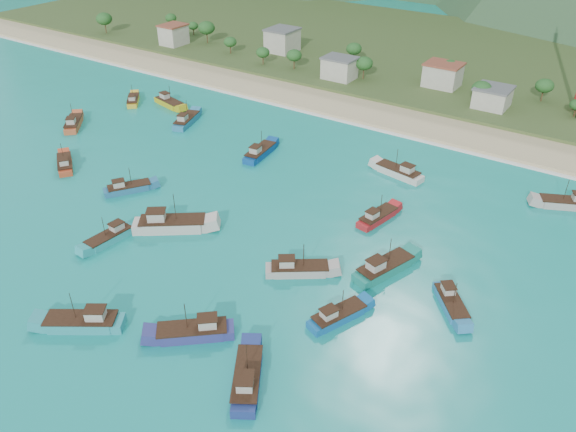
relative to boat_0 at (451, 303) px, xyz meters
The scene contains 25 objects.
ground 38.54m from the boat_0, 158.51° to the right, with size 600.00×600.00×0.00m, color #0C7E8B.
beach 74.13m from the boat_0, 118.93° to the left, with size 400.00×18.00×1.20m, color beige.
land 130.89m from the boat_0, 105.90° to the left, with size 400.00×110.00×2.40m, color #385123.
surf_line 65.98m from the boat_0, 122.92° to the left, with size 400.00×2.50×0.08m, color white.
village 93.31m from the boat_0, 109.51° to the left, with size 217.53×23.95×7.36m.
vegetation 99.78m from the boat_0, 117.25° to the left, with size 273.20×25.50×8.13m.
boat_0 is the anchor object (origin of this frame).
boat_1 102.71m from the boat_0, 158.43° to the left, with size 11.36×5.70×6.45m.
boat_5 59.90m from the boat_0, 163.47° to the right, with size 3.58×9.95×5.77m.
boat_6 88.49m from the boat_0, behind, with size 9.78×8.20×5.88m.
boat_8 68.36m from the boat_0, behind, with size 7.75×9.66×5.73m.
boat_9 61.35m from the boat_0, 154.72° to the left, with size 4.50×11.15×6.40m.
boat_10 42.77m from the boat_0, 124.94° to the left, with size 11.38×5.19×6.48m.
boat_12 106.52m from the boat_0, behind, with size 9.56×10.12×6.36m.
boat_13 55.25m from the boat_0, 141.49° to the right, with size 11.56×9.23×6.85m.
boat_14 12.38m from the boat_0, behind, with size 7.01×12.15×6.89m.
boat_15 88.34m from the boat_0, 159.52° to the left, with size 6.61×11.48×6.51m.
boat_16 24.71m from the boat_0, 165.70° to the right, with size 10.48×8.70×6.27m.
boat_20 51.44m from the boat_0, behind, with size 13.25×11.26×7.99m.
boat_21 110.97m from the boat_0, 162.31° to the left, with size 8.31×8.80×5.53m.
boat_23 33.92m from the boat_0, 119.77° to the right, with size 8.61×11.17×6.56m.
boat_24 42.32m from the boat_0, 78.12° to the left, with size 11.29×7.49×6.46m.
boat_25 25.88m from the boat_0, 141.58° to the left, with size 4.72×10.04×5.71m.
boat_26 39.09m from the boat_0, 136.71° to the right, with size 10.66×9.81×6.62m.
boat_28 17.82m from the boat_0, 136.77° to the right, with size 6.24×9.99×5.68m.
Camera 1 is at (51.59, -54.41, 57.91)m, focal length 35.00 mm.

